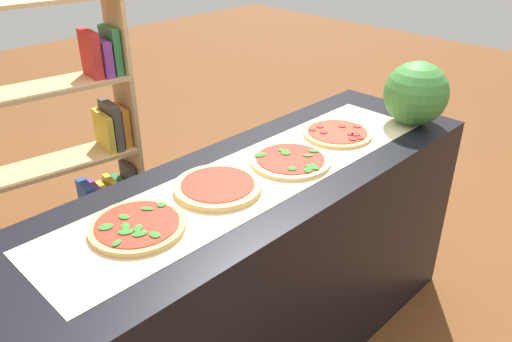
# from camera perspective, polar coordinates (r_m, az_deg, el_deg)

# --- Properties ---
(counter) EXTENTS (2.05, 0.64, 0.91)m
(counter) POSITION_cam_1_polar(r_m,az_deg,el_deg) (2.14, 0.00, -11.33)
(counter) COLOR black
(counter) RESTS_ON ground_plane
(parchment_paper) EXTENTS (1.68, 0.38, 0.00)m
(parchment_paper) POSITION_cam_1_polar(r_m,az_deg,el_deg) (1.88, 0.00, -0.51)
(parchment_paper) COLOR beige
(parchment_paper) RESTS_ON counter
(pizza_spinach_0) EXTENTS (0.30, 0.30, 0.03)m
(pizza_spinach_0) POSITION_cam_1_polar(r_m,az_deg,el_deg) (1.62, -13.08, -5.98)
(pizza_spinach_0) COLOR tan
(pizza_spinach_0) RESTS_ON parchment_paper
(pizza_plain_1) EXTENTS (0.31, 0.31, 0.02)m
(pizza_plain_1) POSITION_cam_1_polar(r_m,az_deg,el_deg) (1.79, -4.28, -1.74)
(pizza_plain_1) COLOR #DBB26B
(pizza_plain_1) RESTS_ON parchment_paper
(pizza_spinach_2) EXTENTS (0.31, 0.31, 0.02)m
(pizza_spinach_2) POSITION_cam_1_polar(r_m,az_deg,el_deg) (1.97, 3.86, 1.20)
(pizza_spinach_2) COLOR #E5C17F
(pizza_spinach_2) RESTS_ON parchment_paper
(pizza_pepperoni_3) EXTENTS (0.29, 0.29, 0.02)m
(pizza_pepperoni_3) POSITION_cam_1_polar(r_m,az_deg,el_deg) (2.22, 9.04, 4.18)
(pizza_pepperoni_3) COLOR #DBB26B
(pizza_pepperoni_3) RESTS_ON parchment_paper
(watermelon) EXTENTS (0.28, 0.28, 0.28)m
(watermelon) POSITION_cam_1_polar(r_m,az_deg,el_deg) (2.38, 17.37, 8.23)
(watermelon) COLOR #387A33
(watermelon) RESTS_ON counter
(bookshelf) EXTENTS (0.73, 0.31, 1.46)m
(bookshelf) POSITION_cam_1_polar(r_m,az_deg,el_deg) (2.59, -18.56, 0.06)
(bookshelf) COLOR tan
(bookshelf) RESTS_ON ground_plane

